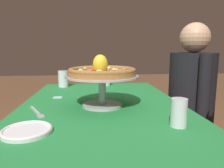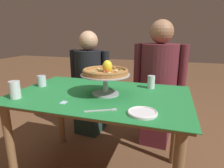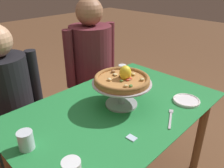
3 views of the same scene
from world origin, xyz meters
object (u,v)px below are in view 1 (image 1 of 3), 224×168
Objects in this scene: water_glass_side_left at (106,80)px; dinner_fork at (37,112)px; pizza_stand at (102,86)px; side_plate at (27,130)px; pizza at (102,71)px; sugar_packet at (58,97)px; diner_left at (190,107)px; water_glass_back_right at (179,115)px; water_glass_front_left at (63,80)px.

dinner_fork is at bearing -27.35° from water_glass_side_left.
pizza_stand is 2.12× the size of side_plate.
sugar_packet is (-0.20, -0.25, -0.17)m from pizza.
sugar_packet is at bearing -37.81° from water_glass_side_left.
pizza_stand reaches higher than sugar_packet.
dinner_fork is 0.15× the size of diner_left.
pizza is 0.36m from dinner_fork.
water_glass_back_right is 0.09× the size of diner_left.
water_glass_back_right is 0.93m from water_glass_side_left.
sugar_packet is (-0.29, 0.05, -0.00)m from dinner_fork.
water_glass_side_left is at bearing -166.78° from water_glass_back_right.
dinner_fork is at bearing -111.18° from water_glass_back_right.
pizza reaches higher than water_glass_side_left.
pizza is at bearing -57.39° from diner_left.
water_glass_front_left is 0.66m from dinner_fork.
pizza_stand is at bearing -138.90° from water_glass_back_right.
water_glass_front_left reaches higher than water_glass_back_right.
water_glass_back_right is at bearing 13.22° from water_glass_side_left.
water_glass_side_left is 0.77m from dinner_fork.
sugar_packet is (0.37, 0.02, -0.05)m from water_glass_front_left.
pizza_stand is 0.43m from side_plate.
diner_left reaches higher than water_glass_back_right.
pizza reaches higher than sugar_packet.
diner_left is (-0.75, 0.95, -0.16)m from side_plate.
diner_left is at bearing 75.03° from water_glass_side_left.
water_glass_front_left is 0.89m from side_plate.
dinner_fork is at bearing -9.23° from sugar_packet.
diner_left reaches higher than side_plate.
water_glass_front_left reaches higher than side_plate.
water_glass_front_left is at bearing 177.28° from dinner_fork.
pizza is 0.28× the size of diner_left.
water_glass_back_right is (0.30, 0.27, -0.13)m from pizza.
water_glass_back_right is at bearing 45.64° from sugar_packet.
diner_left is at bearing 117.90° from dinner_fork.
pizza_stand reaches higher than water_glass_side_left.
water_glass_side_left is at bearing 94.37° from water_glass_front_left.
diner_left is at bearing 122.61° from pizza.
pizza is 0.42m from water_glass_back_right.
water_glass_side_left is (-0.60, 0.05, -0.14)m from pizza.
diner_left is at bearing 103.82° from sugar_packet.
water_glass_side_left is (-0.90, -0.21, -0.01)m from water_glass_back_right.
pizza_stand is at bearing -5.11° from water_glass_side_left.
sugar_packet is (0.40, -0.31, -0.04)m from water_glass_side_left.
side_plate is at bearing -41.01° from pizza_stand.
sugar_packet is at bearing 2.39° from water_glass_front_left.
side_plate is at bearing -88.77° from water_glass_back_right.
diner_left reaches higher than sugar_packet.
water_glass_back_right is 0.62× the size of side_plate.
dinner_fork is (0.66, -0.03, -0.05)m from water_glass_front_left.
side_plate is (0.32, -0.27, -0.09)m from pizza_stand.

